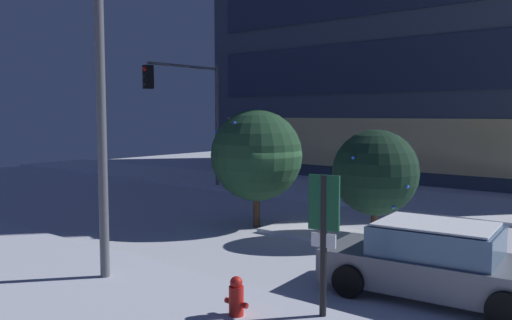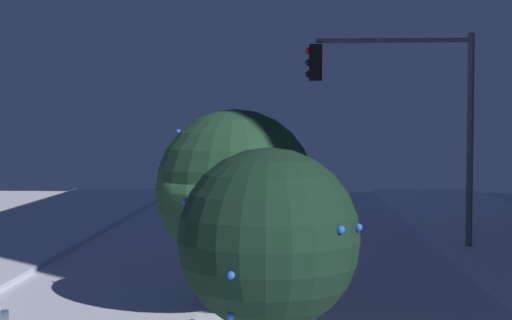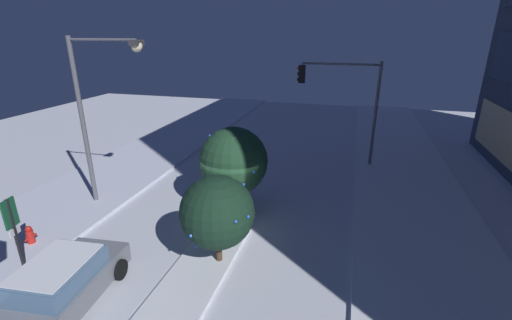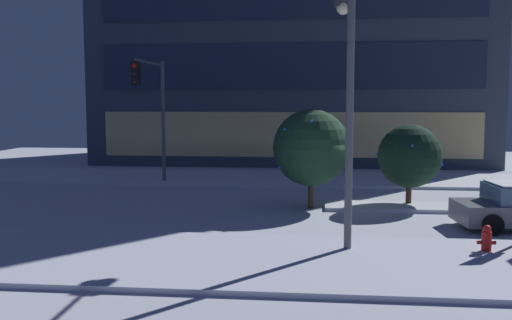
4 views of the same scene
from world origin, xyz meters
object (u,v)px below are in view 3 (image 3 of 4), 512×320
at_px(street_lamp_arched, 98,100).
at_px(parking_info_sign, 13,226).
at_px(decorated_tree_median, 234,161).
at_px(decorated_tree_left_of_median, 217,212).
at_px(traffic_light_corner_far_left, 344,93).
at_px(fire_hydrant, 30,236).
at_px(car_near, 60,286).

xyz_separation_m(street_lamp_arched, parking_info_sign, (4.86, 0.10, -3.18)).
height_order(decorated_tree_median, decorated_tree_left_of_median, decorated_tree_median).
xyz_separation_m(traffic_light_corner_far_left, decorated_tree_median, (7.32, -4.11, -1.90)).
xyz_separation_m(parking_info_sign, decorated_tree_left_of_median, (-2.09, 6.15, 0.31)).
xyz_separation_m(traffic_light_corner_far_left, fire_hydrant, (12.01, -10.47, -3.82)).
relative_size(parking_info_sign, decorated_tree_median, 0.69).
relative_size(traffic_light_corner_far_left, decorated_tree_left_of_median, 1.88).
bearing_deg(street_lamp_arched, decorated_tree_left_of_median, -25.28).
xyz_separation_m(car_near, parking_info_sign, (-1.02, -2.55, 0.95)).
relative_size(street_lamp_arched, parking_info_sign, 2.82).
distance_m(car_near, decorated_tree_median, 7.64).
relative_size(car_near, traffic_light_corner_far_left, 0.76).
height_order(traffic_light_corner_far_left, decorated_tree_left_of_median, traffic_light_corner_far_left).
xyz_separation_m(car_near, decorated_tree_median, (-6.89, 2.87, 1.62)).
relative_size(parking_info_sign, decorated_tree_left_of_median, 0.81).
bearing_deg(parking_info_sign, traffic_light_corner_far_left, 43.04).
xyz_separation_m(fire_hydrant, decorated_tree_left_of_median, (-0.91, 7.08, 1.57)).
relative_size(traffic_light_corner_far_left, fire_hydrant, 7.21).
height_order(traffic_light_corner_far_left, street_lamp_arched, street_lamp_arched).
xyz_separation_m(street_lamp_arched, decorated_tree_left_of_median, (2.78, 6.26, -2.88)).
height_order(fire_hydrant, decorated_tree_median, decorated_tree_median).
relative_size(street_lamp_arched, decorated_tree_left_of_median, 2.30).
height_order(fire_hydrant, decorated_tree_left_of_median, decorated_tree_left_of_median).
height_order(car_near, decorated_tree_left_of_median, decorated_tree_left_of_median).
height_order(fire_hydrant, parking_info_sign, parking_info_sign).
bearing_deg(decorated_tree_median, street_lamp_arched, -79.67).
bearing_deg(decorated_tree_median, traffic_light_corner_far_left, 150.66).
relative_size(traffic_light_corner_far_left, parking_info_sign, 2.31).
relative_size(car_near, decorated_tree_median, 1.20).
height_order(car_near, parking_info_sign, parking_info_sign).
distance_m(fire_hydrant, decorated_tree_left_of_median, 7.31).
distance_m(parking_info_sign, decorated_tree_median, 8.02).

